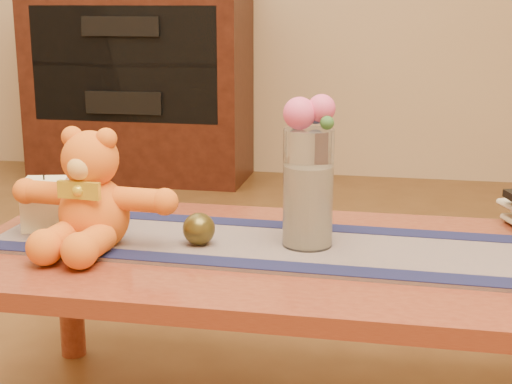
% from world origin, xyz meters
% --- Properties ---
extents(coffee_table_top, '(1.40, 0.70, 0.04)m').
position_xyz_m(coffee_table_top, '(0.00, 0.00, 0.43)').
color(coffee_table_top, maroon).
rests_on(coffee_table_top, floor).
extents(table_leg_bl, '(0.07, 0.07, 0.41)m').
position_xyz_m(table_leg_bl, '(-0.64, 0.29, 0.21)').
color(table_leg_bl, maroon).
rests_on(table_leg_bl, floor).
extents(persian_runner, '(1.21, 0.38, 0.01)m').
position_xyz_m(persian_runner, '(-0.05, 0.02, 0.45)').
color(persian_runner, '#181E43').
rests_on(persian_runner, coffee_table_top).
extents(runner_border_near, '(1.20, 0.09, 0.00)m').
position_xyz_m(runner_border_near, '(-0.05, -0.12, 0.46)').
color(runner_border_near, '#14183E').
rests_on(runner_border_near, persian_runner).
extents(runner_border_far, '(1.20, 0.09, 0.00)m').
position_xyz_m(runner_border_far, '(-0.04, 0.17, 0.46)').
color(runner_border_far, '#14183E').
rests_on(runner_border_far, persian_runner).
extents(teddy_bear, '(0.39, 0.33, 0.25)m').
position_xyz_m(teddy_bear, '(-0.40, -0.06, 0.58)').
color(teddy_bear, orange).
rests_on(teddy_bear, persian_runner).
extents(pillar_candle, '(0.12, 0.12, 0.12)m').
position_xyz_m(pillar_candle, '(-0.57, 0.04, 0.52)').
color(pillar_candle, '#FEF3BB').
rests_on(pillar_candle, persian_runner).
extents(candle_wick, '(0.00, 0.00, 0.01)m').
position_xyz_m(candle_wick, '(-0.57, 0.04, 0.58)').
color(candle_wick, black).
rests_on(candle_wick, pillar_candle).
extents(glass_vase, '(0.11, 0.11, 0.26)m').
position_xyz_m(glass_vase, '(0.06, 0.02, 0.59)').
color(glass_vase, silver).
rests_on(glass_vase, persian_runner).
extents(potpourri_fill, '(0.09, 0.09, 0.18)m').
position_xyz_m(potpourri_fill, '(0.06, 0.02, 0.55)').
color(potpourri_fill, beige).
rests_on(potpourri_fill, glass_vase).
extents(rose_left, '(0.07, 0.07, 0.07)m').
position_xyz_m(rose_left, '(0.04, 0.01, 0.75)').
color(rose_left, '#E95289').
rests_on(rose_left, glass_vase).
extents(rose_right, '(0.06, 0.06, 0.06)m').
position_xyz_m(rose_right, '(0.09, 0.03, 0.76)').
color(rose_right, '#E95289').
rests_on(rose_right, glass_vase).
extents(blue_flower_back, '(0.04, 0.04, 0.04)m').
position_xyz_m(blue_flower_back, '(0.07, 0.06, 0.75)').
color(blue_flower_back, '#4E5AA9').
rests_on(blue_flower_back, glass_vase).
extents(blue_flower_side, '(0.04, 0.04, 0.04)m').
position_xyz_m(blue_flower_side, '(0.03, 0.04, 0.74)').
color(blue_flower_side, '#4E5AA9').
rests_on(blue_flower_side, glass_vase).
extents(leaf_sprig, '(0.03, 0.03, 0.03)m').
position_xyz_m(leaf_sprig, '(0.10, 0.00, 0.74)').
color(leaf_sprig, '#33662D').
rests_on(leaf_sprig, glass_vase).
extents(bronze_ball, '(0.08, 0.08, 0.07)m').
position_xyz_m(bronze_ball, '(-0.18, -0.02, 0.49)').
color(bronze_ball, '#493F18').
rests_on(bronze_ball, persian_runner).
extents(media_cabinet, '(1.20, 0.50, 1.10)m').
position_xyz_m(media_cabinet, '(-1.20, 2.48, 0.55)').
color(media_cabinet, black).
rests_on(media_cabinet, floor).
extents(cabinet_cavity, '(1.02, 0.03, 0.61)m').
position_xyz_m(cabinet_cavity, '(-1.20, 2.25, 0.66)').
color(cabinet_cavity, black).
rests_on(cabinet_cavity, media_cabinet).
extents(cabinet_shelf, '(1.02, 0.20, 0.02)m').
position_xyz_m(cabinet_shelf, '(-1.20, 2.33, 0.66)').
color(cabinet_shelf, black).
rests_on(cabinet_shelf, media_cabinet).
extents(stereo_upper, '(0.42, 0.28, 0.10)m').
position_xyz_m(stereo_upper, '(-1.20, 2.35, 0.86)').
color(stereo_upper, black).
rests_on(stereo_upper, media_cabinet).
extents(stereo_lower, '(0.42, 0.28, 0.12)m').
position_xyz_m(stereo_lower, '(-1.20, 2.35, 0.46)').
color(stereo_lower, black).
rests_on(stereo_lower, media_cabinet).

